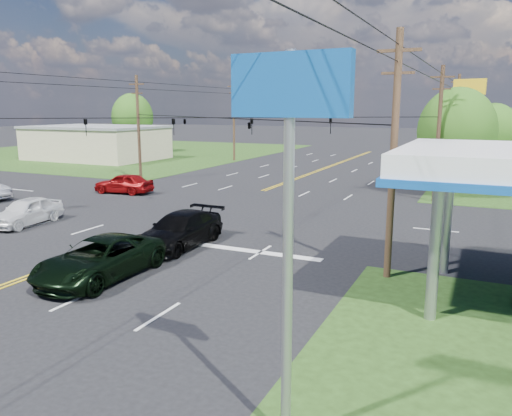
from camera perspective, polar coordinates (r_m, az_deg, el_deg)
The scene contains 20 objects.
ground at distance 33.39m, azimuth -4.77°, elevation -0.10°, with size 280.00×280.00×0.00m, color black.
grass_nw at distance 79.49m, azimuth -15.45°, elevation 6.23°, with size 46.00×48.00×0.03m, color #203812.
stop_bar at distance 24.23m, azimuth -3.82°, elevation -4.54°, with size 10.00×0.50×0.02m, color silver.
retail_nw at distance 68.56m, azimuth -17.74°, elevation 7.01°, with size 16.00×11.00×4.00m, color #B9AD8B.
pole_se at distance 19.75m, azimuth 15.43°, elevation 5.96°, with size 1.60×0.28×9.50m.
pole_nw at distance 47.51m, azimuth -13.28°, elevation 9.04°, with size 1.60×0.28×9.50m.
pole_ne at distance 37.58m, azimuth 20.13°, elevation 8.10°, with size 1.60×0.28×9.50m.
pole_left_far at distance 63.55m, azimuth -2.55°, elevation 10.09°, with size 1.60×0.28×10.00m.
pole_right_far at distance 56.51m, azimuth 21.89°, elevation 9.13°, with size 1.60×0.28×10.00m.
span_wire_signals at distance 32.72m, azimuth -4.95°, elevation 10.24°, with size 26.00×18.00×1.13m.
power_lines at distance 31.06m, azimuth -6.93°, elevation 14.94°, with size 26.04×100.00×0.64m.
tree_right_a at distance 40.50m, azimuth 21.93°, elevation 8.10°, with size 5.70×5.70×8.18m.
tree_right_b at distance 52.46m, azimuth 25.39°, elevation 7.69°, with size 4.94×4.94×7.09m.
tree_far_l at distance 77.31m, azimuth -13.93°, elevation 10.03°, with size 6.08×6.08×8.72m.
pickup_dkgreen at distance 20.68m, azimuth -17.41°, elevation -5.56°, with size 2.67×5.79×1.61m, color black.
suv_black at distance 24.48m, azimuth -8.71°, elevation -2.50°, with size 2.29×5.63×1.64m, color black.
pickup_white at distance 31.59m, azimuth -24.78°, elevation -0.35°, with size 1.85×4.60×1.57m, color white.
sedan_red at distance 40.57m, azimuth -14.87°, elevation 2.75°, with size 1.88×4.67×1.59m, color maroon.
polesign_se at distance 9.03m, azimuth 3.82°, elevation 7.15°, with size 2.25×0.35×7.65m.
polesign_ne at distance 43.50m, azimuth 23.09°, elevation 10.99°, with size 2.43×0.74×8.84m.
Camera 1 is at (16.24, -16.40, 6.67)m, focal length 35.00 mm.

